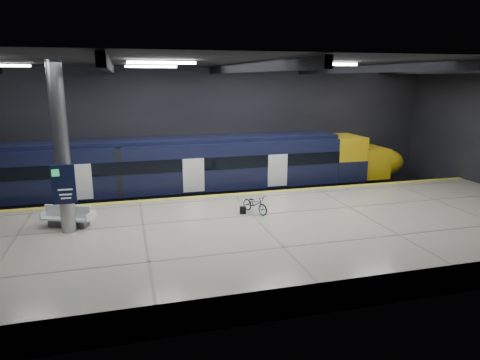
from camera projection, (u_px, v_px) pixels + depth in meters
name	position (u px, v px, depth m)	size (l,w,h in m)	color
ground	(247.00, 230.00, 21.06)	(30.00, 30.00, 0.00)	black
room_shell	(247.00, 113.00, 19.73)	(30.10, 16.10, 8.05)	black
platform	(263.00, 238.00, 18.59)	(30.00, 11.00, 1.10)	beige
safety_strip	(233.00, 194.00, 23.38)	(30.00, 0.40, 0.01)	yellow
rails	(222.00, 199.00, 26.20)	(30.00, 1.52, 0.16)	gray
train	(169.00, 170.00, 24.93)	(29.40, 2.84, 3.79)	black
bench	(69.00, 219.00, 18.32)	(2.29, 1.64, 0.93)	#595B60
bicycle	(255.00, 204.00, 20.12)	(0.57, 1.65, 0.87)	#99999E
pannier_bag	(243.00, 210.00, 20.03)	(0.30, 0.18, 0.35)	black
info_column	(62.00, 151.00, 17.01)	(0.90, 0.78, 6.90)	#9EA0A5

